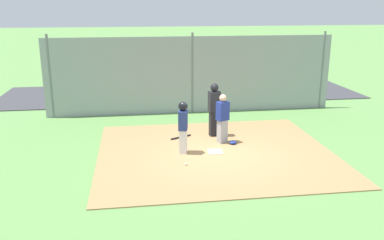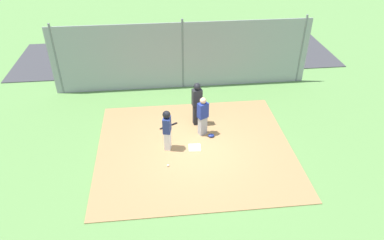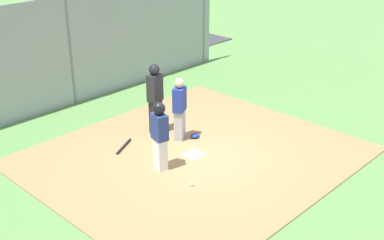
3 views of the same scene
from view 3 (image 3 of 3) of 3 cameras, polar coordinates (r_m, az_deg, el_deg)
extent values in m
plane|color=#5B8947|center=(12.13, 0.17, -4.11)|extent=(140.00, 140.00, 0.00)
cube|color=#9E774C|center=(12.12, 0.17, -4.04)|extent=(7.20, 6.40, 0.03)
cube|color=white|center=(12.11, 0.17, -3.94)|extent=(0.47, 0.47, 0.02)
cube|color=#9E9EA3|center=(12.75, -1.39, -0.56)|extent=(0.37, 0.33, 0.78)
cube|color=navy|center=(12.48, -1.43, 2.35)|extent=(0.46, 0.41, 0.61)
sphere|color=tan|center=(12.33, -1.45, 4.20)|extent=(0.24, 0.24, 0.24)
cube|color=black|center=(13.15, -4.12, 0.42)|extent=(0.34, 0.27, 0.88)
cube|color=#232328|center=(12.85, -4.22, 3.64)|extent=(0.42, 0.33, 0.70)
sphere|color=black|center=(12.69, -4.28, 5.70)|extent=(0.28, 0.28, 0.28)
cube|color=silver|center=(11.38, -3.61, -3.85)|extent=(0.28, 0.34, 0.75)
cube|color=navy|center=(11.08, -3.70, -0.77)|extent=(0.33, 0.43, 0.59)
sphere|color=tan|center=(10.92, -3.76, 1.20)|extent=(0.23, 0.23, 0.23)
sphere|color=black|center=(10.91, -3.76, 1.30)|extent=(0.28, 0.28, 0.28)
cylinder|color=black|center=(12.58, -7.71, -2.96)|extent=(0.74, 0.42, 0.06)
ellipsoid|color=navy|center=(12.94, 0.35, -1.77)|extent=(0.24, 0.20, 0.12)
sphere|color=white|center=(10.88, -0.04, -7.27)|extent=(0.07, 0.07, 0.07)
cube|color=#93999E|center=(15.13, -13.62, 7.52)|extent=(12.00, 0.05, 3.20)
cylinder|color=slate|center=(18.69, 1.30, 11.47)|extent=(0.10, 0.10, 3.35)
cylinder|color=slate|center=(15.11, -13.64, 7.80)|extent=(0.10, 0.10, 3.35)
cube|color=#38383D|center=(18.87, -19.75, 4.97)|extent=(18.00, 5.20, 0.04)
cube|color=maroon|center=(19.75, -13.43, 7.82)|extent=(4.32, 2.01, 0.64)
cube|color=maroon|center=(19.67, -13.22, 9.59)|extent=(2.42, 1.73, 0.56)
cylinder|color=black|center=(18.46, -15.79, 6.13)|extent=(0.61, 0.22, 0.60)
cylinder|color=black|center=(19.95, -18.04, 7.15)|extent=(0.61, 0.22, 0.60)
cylinder|color=black|center=(19.74, -8.71, 7.89)|extent=(0.61, 0.22, 0.60)
cylinder|color=black|center=(21.14, -11.31, 8.77)|extent=(0.61, 0.22, 0.60)
cylinder|color=black|center=(19.01, -16.48, 6.55)|extent=(0.60, 0.19, 0.60)
cylinder|color=black|center=(20.44, -19.03, 7.40)|extent=(0.60, 0.19, 0.60)
camera|label=1|loc=(6.97, 79.62, -6.18)|focal=38.22mm
camera|label=2|loc=(7.62, 78.56, 25.92)|focal=33.22mm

